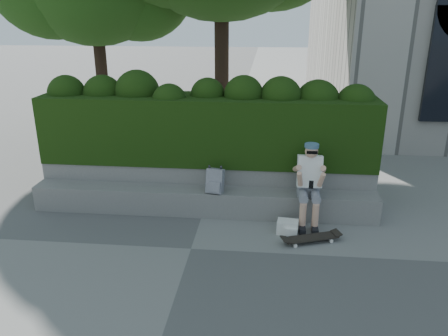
# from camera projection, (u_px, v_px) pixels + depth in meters

# --- Properties ---
(ground) EXTENTS (80.00, 80.00, 0.00)m
(ground) POSITION_uv_depth(u_px,v_px,m) (191.00, 249.00, 6.56)
(ground) COLOR slate
(ground) RESTS_ON ground
(bench_ledge) EXTENTS (6.00, 0.45, 0.45)m
(bench_ledge) POSITION_uv_depth(u_px,v_px,m) (203.00, 201.00, 7.66)
(bench_ledge) COLOR gray
(bench_ledge) RESTS_ON ground
(planter_wall) EXTENTS (6.00, 0.50, 0.75)m
(planter_wall) POSITION_uv_depth(u_px,v_px,m) (206.00, 183.00, 8.05)
(planter_wall) COLOR gray
(planter_wall) RESTS_ON ground
(hedge) EXTENTS (6.00, 1.00, 1.20)m
(hedge) POSITION_uv_depth(u_px,v_px,m) (207.00, 129.00, 7.93)
(hedge) COLOR black
(hedge) RESTS_ON planter_wall
(person) EXTENTS (0.40, 0.76, 1.38)m
(person) POSITION_uv_depth(u_px,v_px,m) (309.00, 181.00, 7.14)
(person) COLOR gray
(person) RESTS_ON ground
(skateboard) EXTENTS (0.87, 0.49, 0.09)m
(skateboard) POSITION_uv_depth(u_px,v_px,m) (311.00, 238.00, 6.73)
(skateboard) COLOR black
(skateboard) RESTS_ON ground
(backpack_plaid) EXTENTS (0.31, 0.21, 0.42)m
(backpack_plaid) POSITION_uv_depth(u_px,v_px,m) (215.00, 181.00, 7.40)
(backpack_plaid) COLOR #9D9DA1
(backpack_plaid) RESTS_ON bench_ledge
(backpack_ground) EXTENTS (0.36, 0.27, 0.21)m
(backpack_ground) POSITION_uv_depth(u_px,v_px,m) (288.00, 227.00, 7.00)
(backpack_ground) COLOR white
(backpack_ground) RESTS_ON ground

